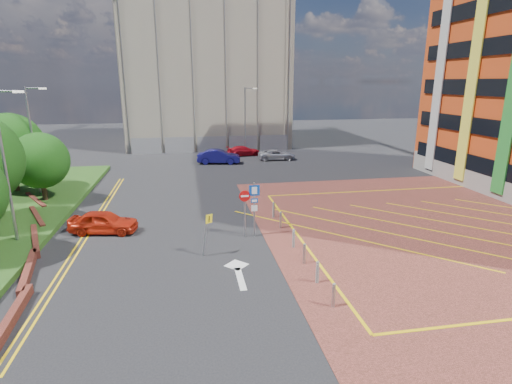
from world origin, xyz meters
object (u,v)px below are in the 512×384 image
object	(u,v)px
lamp_left_far	(33,137)
car_red_left	(104,222)
lamp_left_near	(6,161)
lamp_back	(246,118)
warning_sign	(207,230)
car_blue_back	(219,157)
tree_d	(10,146)
car_red_back	(244,151)
sign_cluster	(251,204)
car_silver_back	(277,155)
tree_c	(40,161)

from	to	relation	value
lamp_left_far	car_red_left	xyz separation A→B (m)	(6.27, -8.93, -3.99)
lamp_left_near	lamp_back	xyz separation A→B (m)	(16.50, 26.00, -0.30)
lamp_back	warning_sign	bearing A→B (deg)	-102.36
lamp_left_near	car_blue_back	size ratio (longest dim) A/B	1.74
tree_d	car_red_back	distance (m)	24.64
sign_cluster	car_blue_back	bearing A→B (deg)	90.06
sign_cluster	car_silver_back	xyz separation A→B (m)	(6.66, 22.66, -1.37)
car_red_left	car_red_back	size ratio (longest dim) A/B	0.97
car_red_back	car_silver_back	world-z (taller)	same
tree_c	car_silver_back	distance (m)	24.73
lamp_back	car_silver_back	distance (m)	6.44
tree_d	car_blue_back	xyz separation A→B (m)	(16.77, 9.60, -3.11)
tree_d	warning_sign	xyz separation A→B (m)	(14.17, -14.25, -2.44)
sign_cluster	lamp_left_near	bearing A→B (deg)	175.44
warning_sign	car_red_left	world-z (taller)	warning_sign
lamp_left_near	car_red_back	distance (m)	29.84
sign_cluster	car_red_left	bearing A→B (deg)	166.11
lamp_left_near	lamp_back	bearing A→B (deg)	57.60
lamp_left_near	car_red_back	bearing A→B (deg)	57.14
lamp_left_far	lamp_back	world-z (taller)	lamp_left_far
tree_d	lamp_left_near	bearing A→B (deg)	-69.65
lamp_left_far	car_silver_back	bearing A→B (deg)	28.58
tree_c	tree_d	world-z (taller)	tree_d
tree_d	warning_sign	world-z (taller)	tree_d
warning_sign	car_blue_back	bearing A→B (deg)	83.77
car_silver_back	lamp_left_far	bearing A→B (deg)	120.90
lamp_back	lamp_left_near	bearing A→B (deg)	-122.40
lamp_left_near	lamp_left_far	size ratio (longest dim) A/B	1.00
tree_d	car_blue_back	size ratio (longest dim) A/B	1.32
sign_cluster	tree_d	bearing A→B (deg)	144.42
warning_sign	tree_c	bearing A→B (deg)	134.81
warning_sign	car_blue_back	xyz separation A→B (m)	(2.60, 23.85, -0.67)
lamp_left_near	sign_cluster	size ratio (longest dim) A/B	2.50
car_red_left	car_silver_back	bearing A→B (deg)	-26.20
sign_cluster	car_blue_back	distance (m)	21.65
tree_d	car_blue_back	distance (m)	19.58
tree_c	lamp_back	distance (m)	25.19
tree_d	sign_cluster	size ratio (longest dim) A/B	1.90
lamp_left_far	warning_sign	size ratio (longest dim) A/B	3.56
lamp_back	car_red_left	world-z (taller)	lamp_back
tree_c	car_red_left	distance (m)	9.11
tree_c	tree_d	size ratio (longest dim) A/B	0.81
car_blue_back	car_silver_back	distance (m)	6.77
tree_c	sign_cluster	distance (m)	16.53
tree_c	lamp_left_far	distance (m)	2.65
lamp_back	car_silver_back	world-z (taller)	lamp_back
tree_c	lamp_left_near	world-z (taller)	lamp_left_near
tree_c	car_red_back	distance (m)	24.15
car_red_back	car_silver_back	bearing A→B (deg)	-143.62
car_red_left	tree_d	bearing A→B (deg)	50.16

